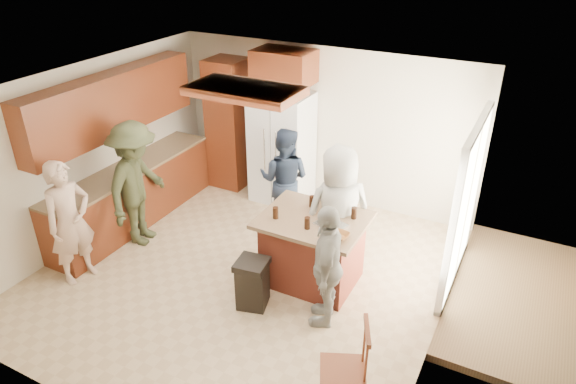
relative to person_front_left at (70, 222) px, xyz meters
The scene contains 12 objects.
person_front_left is the anchor object (origin of this frame).
person_behind_left 2.94m from the person_front_left, 52.71° to the left, with size 0.77×0.48×1.58m, color #1B2436.
person_behind_right 3.35m from the person_front_left, 29.33° to the left, with size 0.88×0.57×1.79m, color gray.
person_side_right 3.25m from the person_front_left, 12.86° to the left, with size 0.89×0.46×1.52m, color gray.
person_counter 1.08m from the person_front_left, 82.22° to the left, with size 1.18×0.55×1.82m, color #343921.
left_cabinetry 1.47m from the person_front_left, 104.68° to the left, with size 0.64×3.00×2.30m.
back_wall_units 3.31m from the person_front_left, 80.48° to the left, with size 1.80×0.60×2.45m.
refrigerator 3.41m from the person_front_left, 67.14° to the left, with size 0.90×0.76×1.80m.
kitchen_island 3.04m from the person_front_left, 25.93° to the left, with size 1.28×1.03×0.93m.
island_items 3.18m from the person_front_left, 22.75° to the left, with size 1.01×0.66×0.15m.
trash_bin 2.41m from the person_front_left, 13.76° to the left, with size 0.42×0.42×0.63m.
spindle_chair 3.85m from the person_front_left, ahead, with size 0.55×0.55×0.99m.
Camera 1 is at (3.04, -4.61, 4.16)m, focal length 32.00 mm.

